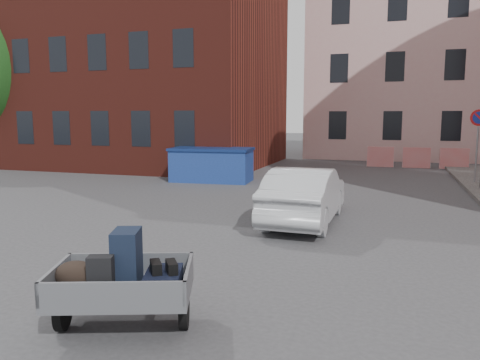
% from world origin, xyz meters
% --- Properties ---
extents(ground, '(120.00, 120.00, 0.00)m').
position_xyz_m(ground, '(0.00, 0.00, 0.00)').
color(ground, '#38383A').
rests_on(ground, ground).
extents(building_brick, '(12.00, 10.00, 14.00)m').
position_xyz_m(building_brick, '(-9.00, 13.00, 7.00)').
color(building_brick, '#591E16').
rests_on(building_brick, ground).
extents(building_pink, '(16.00, 8.00, 14.00)m').
position_xyz_m(building_pink, '(6.00, 22.00, 7.00)').
color(building_pink, '#D2A2A1').
rests_on(building_pink, ground).
extents(far_building, '(6.00, 6.00, 8.00)m').
position_xyz_m(far_building, '(-20.00, 22.00, 4.00)').
color(far_building, maroon).
rests_on(far_building, ground).
extents(no_parking_sign, '(0.60, 0.09, 2.65)m').
position_xyz_m(no_parking_sign, '(6.00, 9.48, 2.01)').
color(no_parking_sign, gray).
rests_on(no_parking_sign, sidewalk).
extents(barriers, '(4.70, 0.18, 1.00)m').
position_xyz_m(barriers, '(4.20, 15.00, 0.50)').
color(barriers, red).
rests_on(barriers, ground).
extents(trailer, '(1.88, 1.98, 1.20)m').
position_xyz_m(trailer, '(0.10, -4.81, 0.61)').
color(trailer, black).
rests_on(trailer, ground).
extents(dumpster, '(3.24, 1.87, 1.31)m').
position_xyz_m(dumpster, '(-3.60, 7.44, 0.66)').
color(dumpster, navy).
rests_on(dumpster, ground).
extents(silver_car, '(1.45, 4.04, 1.33)m').
position_xyz_m(silver_car, '(1.13, 1.51, 0.66)').
color(silver_car, '#B7BBBF').
rests_on(silver_car, ground).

